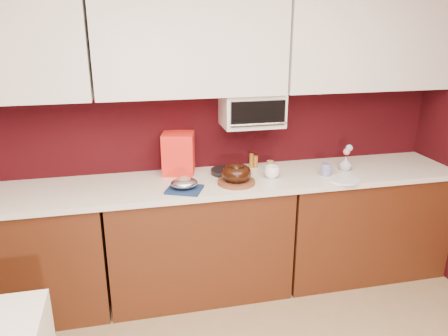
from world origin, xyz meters
name	(u,v)px	position (x,y,z in m)	size (l,w,h in m)	color
wall_back	(190,124)	(0.00, 2.25, 1.25)	(4.00, 0.02, 2.50)	black
base_cabinet_left	(9,259)	(-1.33, 1.94, 0.43)	(1.31, 0.58, 0.86)	#4A210E
base_cabinet_center	(198,239)	(0.00, 1.94, 0.43)	(1.31, 0.58, 0.86)	#4A210E
base_cabinet_right	(358,222)	(1.33, 1.94, 0.43)	(1.31, 0.58, 0.86)	#4A210E
countertop	(197,184)	(0.00, 1.94, 0.88)	(4.00, 0.62, 0.04)	silver
upper_cabinet_center	(191,44)	(0.00, 2.08, 1.85)	(1.31, 0.33, 0.70)	white
upper_cabinet_right	(367,42)	(1.33, 2.08, 1.85)	(1.31, 0.33, 0.70)	white
toaster_oven	(252,109)	(0.45, 2.10, 1.38)	(0.45, 0.30, 0.25)	white
toaster_oven_door	(258,113)	(0.45, 1.94, 1.38)	(0.40, 0.02, 0.18)	black
toaster_oven_handle	(258,124)	(0.45, 1.93, 1.30)	(0.02, 0.02, 0.42)	silver
cake_base	(236,182)	(0.26, 1.83, 0.91)	(0.27, 0.27, 0.02)	brown
bundt_cake	(236,173)	(0.26, 1.83, 0.98)	(0.21, 0.21, 0.09)	black
navy_towel	(184,189)	(-0.12, 1.77, 0.91)	(0.23, 0.19, 0.02)	navy
foil_ham_nest	(184,183)	(-0.12, 1.77, 0.96)	(0.19, 0.16, 0.07)	silver
roasted_ham	(184,180)	(-0.12, 1.77, 0.98)	(0.10, 0.08, 0.06)	#9D5648
pandoro_box	(178,153)	(-0.10, 2.15, 1.06)	(0.23, 0.21, 0.31)	red
dark_pan	(225,171)	(0.23, 2.05, 0.92)	(0.21, 0.21, 0.04)	black
coffee_mug	(272,171)	(0.55, 1.89, 0.95)	(0.10, 0.10, 0.11)	white
blue_jar	(326,169)	(0.96, 1.85, 0.95)	(0.08, 0.08, 0.09)	navy
flower_vase	(346,163)	(1.16, 1.93, 0.96)	(0.08, 0.08, 0.12)	#ABAEC2
flower_pink	(347,152)	(1.16, 1.93, 1.05)	(0.05, 0.05, 0.05)	pink
flower_blue	(349,148)	(1.19, 1.95, 1.07)	(0.05, 0.05, 0.05)	#89B1DC
china_plate	(345,180)	(1.05, 1.71, 0.91)	(0.22, 0.22, 0.01)	white
amber_bottle	(256,162)	(0.50, 2.14, 0.95)	(0.03, 0.03, 0.10)	brown
paper_cup	(270,166)	(0.59, 2.04, 0.94)	(0.05, 0.05, 0.08)	#9A7246
amber_bottle_tall	(251,161)	(0.47, 2.15, 0.96)	(0.03, 0.03, 0.11)	brown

